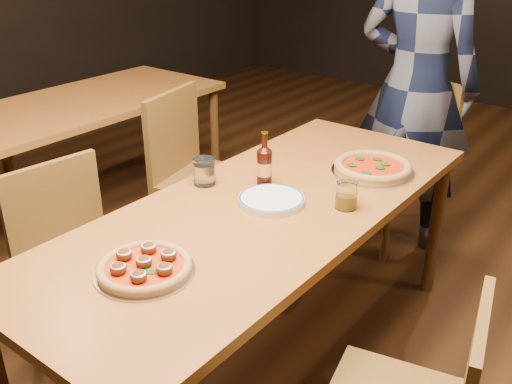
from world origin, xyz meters
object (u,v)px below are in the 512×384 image
Objects in this scene: diner at (416,86)px; plate_stack at (272,200)px; chair_main_nw at (86,270)px; pizza_margherita at (373,167)px; amber_glass at (347,195)px; table_left at (62,118)px; chair_end at (394,161)px; table_main at (264,221)px; pizza_meatball at (144,267)px; chair_main_sw at (210,180)px; water_glass at (204,172)px; beer_bottle at (264,167)px.

plate_stack is at bearing 86.31° from diner.
chair_main_nw is 1.25m from pizza_margherita.
amber_glass is at bearing 97.55° from diner.
pizza_margherita reaches higher than plate_stack.
chair_end is (1.63, 1.01, -0.19)m from table_left.
chair_end is (-0.07, 1.31, -0.19)m from table_main.
table_left is at bearing -125.80° from chair_end.
table_main is 6.58× the size of pizza_meatball.
table_left is at bearing 152.37° from pizza_meatball.
diner reaches higher than chair_main_sw.
water_glass is at bearing -163.80° from amber_glass.
pizza_margherita is (0.18, 1.11, 0.00)m from pizza_meatball.
chair_main_nw reaches higher than pizza_margherita.
amber_glass is (0.55, 0.16, -0.00)m from water_glass.
table_main is 0.33m from water_glass.
chair_end is (0.65, 0.83, 0.00)m from chair_main_sw.
chair_end is at bearing 105.65° from amber_glass.
chair_main_nw reaches higher than plate_stack.
beer_bottle reaches higher than table_left.
plate_stack is at bearing -47.23° from chair_main_nw.
table_left is at bearing -173.19° from pizza_margherita.
chair_end is at bearing 91.85° from pizza_meatball.
plate_stack is (0.08, -1.28, 0.27)m from chair_end.
diner is (-0.02, 1.38, 0.23)m from table_main.
chair_end is 1.22m from beer_bottle.
chair_main_nw is 2.56× the size of pizza_margherita.
chair_main_nw is 0.91× the size of chair_main_sw.
plate_stack is (0.73, -0.45, 0.27)m from chair_main_sw.
chair_main_sw is 1.22m from diner.
chair_main_sw reaches higher than water_glass.
beer_bottle is at bearing -126.20° from pizza_margherita.
beer_bottle is at bearing -176.30° from amber_glass.
table_left is at bearing 170.98° from plate_stack.
pizza_margherita is 3.46× the size of amber_glass.
plate_stack is at bearing -63.95° from chair_end.
amber_glass is (0.25, 0.16, 0.12)m from table_main.
diner reaches higher than beer_bottle.
beer_bottle is 0.12× the size of diner.
diner reaches higher than plate_stack.
chair_main_nw is 4.07× the size of beer_bottle.
diner is at bearing 102.62° from amber_glass.
chair_end is at bearing 50.62° from diner.
pizza_meatball is 3.03× the size of amber_glass.
table_left is 2.25× the size of chair_main_nw.
beer_bottle is at bearing 126.89° from table_main.
table_main is 0.33m from amber_glass.
diner reaches higher than chair_end.
plate_stack reaches higher than table_main.
pizza_meatball is at bearing 85.31° from diner.
chair_main_sw reaches higher than table_left.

